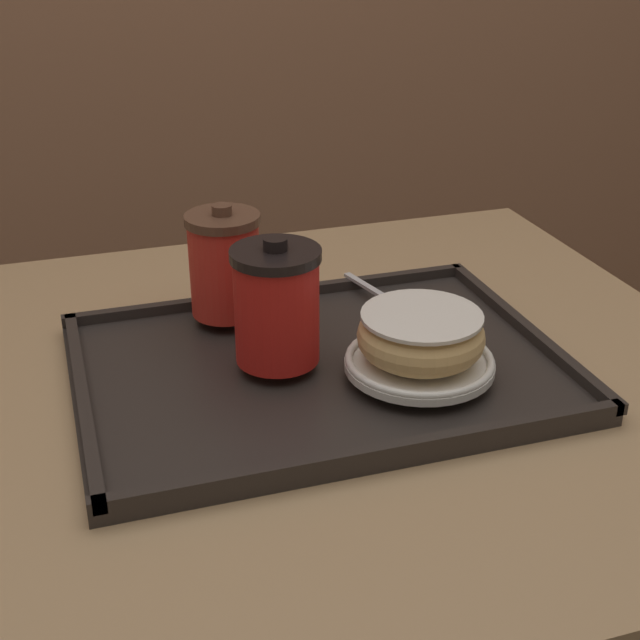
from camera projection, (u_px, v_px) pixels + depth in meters
The scene contains 7 objects.
cafe_table at pixel (315, 509), 1.01m from camera, with size 0.90×0.82×0.73m.
serving_tray at pixel (320, 369), 0.93m from camera, with size 0.49×0.36×0.02m.
coffee_cup_front at pixel (278, 306), 0.88m from camera, with size 0.09×0.09×0.13m.
coffee_cup_rear at pixel (225, 264), 0.98m from camera, with size 0.08×0.08×0.13m.
plate_with_chocolate_donut at pixel (419, 362), 0.89m from camera, with size 0.15×0.15×0.01m.
donut_chocolate_glazed at pixel (421, 335), 0.88m from camera, with size 0.13×0.13×0.05m.
spoon at pixel (404, 307), 1.01m from camera, with size 0.05×0.16×0.01m.
Camera 1 is at (-0.24, -0.78, 1.20)m, focal length 50.00 mm.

